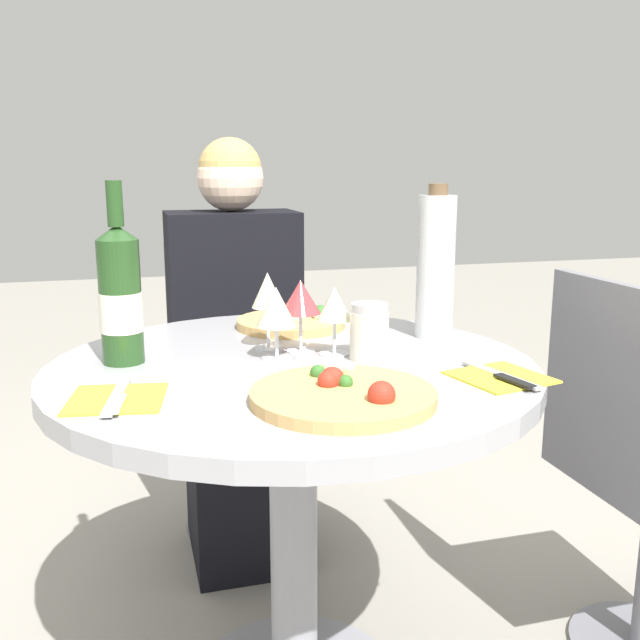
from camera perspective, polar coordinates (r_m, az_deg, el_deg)
The scene contains 15 objects.
dining_table at distance 1.42m, azimuth -2.19°, elevation -9.05°, with size 0.94×0.94×0.73m.
chair_behind_diner at distance 2.22m, azimuth -6.92°, elevation -5.37°, with size 0.37×0.37×0.87m.
seated_diner at distance 2.06m, azimuth -6.40°, elevation -3.95°, with size 0.37×0.45×1.17m.
chair_empty_side at distance 1.73m, azimuth 24.12°, elevation -11.60°, with size 0.37×0.37×0.87m.
pizza_large at distance 1.15m, azimuth 1.88°, elevation -5.92°, with size 0.30×0.30×0.05m.
pizza_small_far at distance 1.67m, azimuth -2.25°, elevation -0.10°, with size 0.25×0.25×0.05m.
wine_bottle at distance 1.40m, azimuth -15.69°, elevation 1.90°, with size 0.08×0.08×0.34m.
tall_carafe at distance 1.57m, azimuth 9.24°, elevation 4.30°, with size 0.08×0.08×0.33m.
sugar_shaker at distance 1.39m, azimuth 3.95°, elevation -0.96°, with size 0.08×0.08×0.11m.
wine_glass_front_right at distance 1.41m, azimuth 1.16°, elevation 1.17°, with size 0.07×0.07×0.14m.
wine_glass_front_left at distance 1.38m, azimuth -3.52°, elevation 0.97°, with size 0.08×0.08×0.14m.
wine_glass_back_left at distance 1.46m, azimuth -4.21°, elevation 2.23°, with size 0.07×0.07×0.16m.
wine_glass_center at distance 1.43m, azimuth -1.57°, elevation 1.75°, with size 0.08×0.08×0.15m.
place_setting_left at distance 1.20m, azimuth -15.96°, elevation -6.08°, with size 0.17×0.19×0.01m.
place_setting_right at distance 1.31m, azimuth 14.30°, elevation -4.44°, with size 0.18×0.19×0.01m.
Camera 1 is at (-0.30, -1.29, 1.10)m, focal length 40.00 mm.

